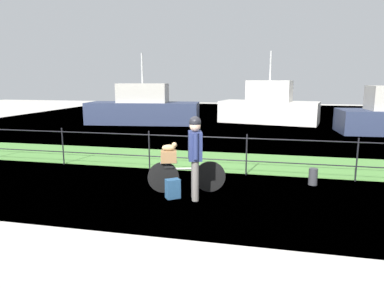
{
  "coord_description": "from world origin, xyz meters",
  "views": [
    {
      "loc": [
        1.78,
        -6.58,
        2.37
      ],
      "look_at": [
        0.07,
        1.14,
        0.9
      ],
      "focal_mm": 32.26,
      "sensor_mm": 36.0,
      "label": 1
    }
  ],
  "objects": [
    {
      "name": "grass_strip",
      "position": [
        0.0,
        3.25,
        0.01
      ],
      "size": [
        27.0,
        2.4,
        0.03
      ],
      "primitive_type": "cube",
      "color": "#569342",
      "rests_on": "ground"
    },
    {
      "name": "wooden_crate",
      "position": [
        -0.23,
        0.22,
        0.79
      ],
      "size": [
        0.38,
        0.34,
        0.24
      ],
      "primitive_type": "cube",
      "rotation": [
        0.0,
        0.0,
        0.27
      ],
      "color": "olive",
      "rests_on": "bicycle_main"
    },
    {
      "name": "ground_plane",
      "position": [
        0.0,
        0.0,
        0.0
      ],
      "size": [
        60.0,
        60.0,
        0.0
      ],
      "primitive_type": "plane",
      "color": "beige"
    },
    {
      "name": "mooring_bollard",
      "position": [
        2.84,
        1.46,
        0.19
      ],
      "size": [
        0.2,
        0.2,
        0.39
      ],
      "primitive_type": "cylinder",
      "color": "#38383D",
      "rests_on": "ground"
    },
    {
      "name": "iron_fence",
      "position": [
        0.0,
        1.96,
        0.62
      ],
      "size": [
        18.04,
        0.04,
        1.05
      ],
      "color": "black",
      "rests_on": "ground"
    },
    {
      "name": "moored_boat_mid",
      "position": [
        -4.92,
        11.26,
        0.82
      ],
      "size": [
        6.22,
        2.69,
        3.79
      ],
      "color": "#2D3856",
      "rests_on": "ground"
    },
    {
      "name": "terrier_dog",
      "position": [
        -0.21,
        0.23,
        0.99
      ],
      "size": [
        0.32,
        0.21,
        0.18
      ],
      "color": "tan",
      "rests_on": "wooden_crate"
    },
    {
      "name": "cyclist_person",
      "position": [
        0.4,
        -0.07,
        1.0
      ],
      "size": [
        0.36,
        0.52,
        1.68
      ],
      "color": "slate",
      "rests_on": "ground"
    },
    {
      "name": "moored_boat_near",
      "position": [
        1.79,
        13.26,
        0.87
      ],
      "size": [
        5.65,
        3.19,
        3.94
      ],
      "color": "silver",
      "rests_on": "ground"
    },
    {
      "name": "bicycle_main",
      "position": [
        0.12,
        0.32,
        0.35
      ],
      "size": [
        1.61,
        0.49,
        0.67
      ],
      "color": "black",
      "rests_on": "ground"
    },
    {
      "name": "backpack_on_paving",
      "position": [
        -0.05,
        -0.12,
        0.2
      ],
      "size": [
        0.33,
        0.31,
        0.4
      ],
      "primitive_type": "cube",
      "rotation": [
        0.0,
        0.0,
        3.79
      ],
      "color": "#28517A",
      "rests_on": "ground"
    },
    {
      "name": "harbor_water",
      "position": [
        0.0,
        13.12,
        0.0
      ],
      "size": [
        30.0,
        30.0,
        0.0
      ],
      "primitive_type": "plane",
      "color": "#60849E",
      "rests_on": "ground"
    }
  ]
}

